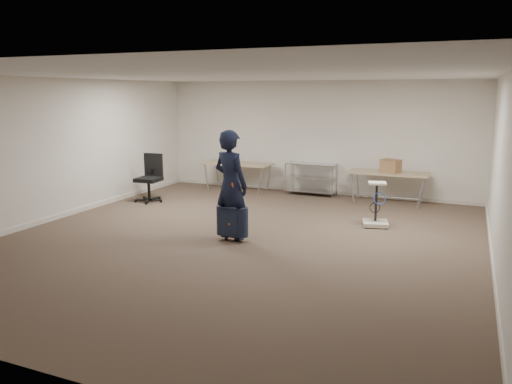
% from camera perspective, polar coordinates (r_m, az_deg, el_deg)
% --- Properties ---
extents(ground, '(9.00, 9.00, 0.00)m').
position_cam_1_polar(ground, '(8.71, -1.87, -5.48)').
color(ground, '#403327').
rests_on(ground, ground).
extents(room_shell, '(8.00, 9.00, 9.00)m').
position_cam_1_polar(room_shell, '(9.92, 1.51, -3.07)').
color(room_shell, beige).
rests_on(room_shell, ground).
extents(folding_table_left, '(1.80, 0.75, 0.73)m').
position_cam_1_polar(folding_table_left, '(12.85, -2.12, 3.11)').
color(folding_table_left, '#95815B').
rests_on(folding_table_left, ground).
extents(folding_table_right, '(1.80, 0.75, 0.73)m').
position_cam_1_polar(folding_table_right, '(11.76, 14.88, 1.96)').
color(folding_table_right, '#95815B').
rests_on(folding_table_right, ground).
extents(wire_shelf, '(1.22, 0.47, 0.80)m').
position_cam_1_polar(wire_shelf, '(12.44, 6.32, 1.67)').
color(wire_shelf, silver).
rests_on(wire_shelf, ground).
extents(person, '(0.80, 0.65, 1.90)m').
position_cam_1_polar(person, '(8.60, -2.91, 0.82)').
color(person, black).
rests_on(person, ground).
extents(suitcase, '(0.37, 0.22, 1.02)m').
position_cam_1_polar(suitcase, '(8.57, -2.73, -3.37)').
color(suitcase, '#151F31').
rests_on(suitcase, ground).
extents(office_chair, '(0.67, 0.67, 1.11)m').
position_cam_1_polar(office_chair, '(11.93, -12.03, 0.55)').
color(office_chair, black).
rests_on(office_chair, ground).
extents(equipment_cart, '(0.56, 0.56, 0.85)m').
position_cam_1_polar(equipment_cart, '(9.79, 13.53, -2.53)').
color(equipment_cart, beige).
rests_on(equipment_cart, ground).
extents(cardboard_box, '(0.48, 0.42, 0.30)m').
position_cam_1_polar(cardboard_box, '(11.68, 15.14, 2.89)').
color(cardboard_box, '#906143').
rests_on(cardboard_box, folding_table_right).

